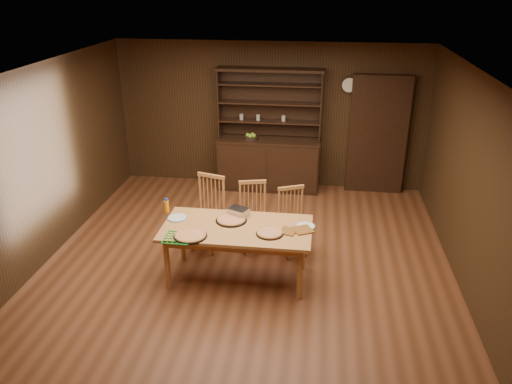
# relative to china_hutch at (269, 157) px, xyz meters

# --- Properties ---
(floor) EXTENTS (6.00, 6.00, 0.00)m
(floor) POSITION_rel_china_hutch_xyz_m (0.00, -2.75, -0.60)
(floor) COLOR brown
(floor) RESTS_ON ground
(room_shell) EXTENTS (6.00, 6.00, 6.00)m
(room_shell) POSITION_rel_china_hutch_xyz_m (0.00, -2.75, 0.98)
(room_shell) COLOR white
(room_shell) RESTS_ON floor
(china_hutch) EXTENTS (1.84, 0.52, 2.17)m
(china_hutch) POSITION_rel_china_hutch_xyz_m (0.00, 0.00, 0.00)
(china_hutch) COLOR black
(china_hutch) RESTS_ON floor
(doorway) EXTENTS (1.00, 0.18, 2.10)m
(doorway) POSITION_rel_china_hutch_xyz_m (1.90, 0.15, 0.45)
(doorway) COLOR black
(doorway) RESTS_ON floor
(wall_clock) EXTENTS (0.30, 0.05, 0.30)m
(wall_clock) POSITION_rel_china_hutch_xyz_m (1.35, 0.20, 1.30)
(wall_clock) COLOR black
(wall_clock) RESTS_ON room_shell
(dining_table) EXTENTS (1.86, 0.93, 0.75)m
(dining_table) POSITION_rel_china_hutch_xyz_m (-0.07, -3.04, 0.07)
(dining_table) COLOR #BF7E42
(dining_table) RESTS_ON floor
(chair_left) EXTENTS (0.54, 0.53, 1.08)m
(chair_left) POSITION_rel_china_hutch_xyz_m (-0.60, -2.24, -0.02)
(chair_left) COLOR #C48943
(chair_left) RESTS_ON floor
(chair_center) EXTENTS (0.49, 0.47, 1.00)m
(chair_center) POSITION_rel_china_hutch_xyz_m (0.02, -2.19, -0.07)
(chair_center) COLOR #C48943
(chair_center) RESTS_ON floor
(chair_right) EXTENTS (0.51, 0.50, 0.97)m
(chair_right) POSITION_rel_china_hutch_xyz_m (0.58, -2.24, -0.09)
(chair_right) COLOR #C48943
(chair_right) RESTS_ON floor
(pizza_left) EXTENTS (0.40, 0.40, 0.04)m
(pizza_left) POSITION_rel_china_hutch_xyz_m (-0.58, -3.36, 0.17)
(pizza_left) COLOR black
(pizza_left) RESTS_ON dining_table
(pizza_right) EXTENTS (0.34, 0.34, 0.04)m
(pizza_right) POSITION_rel_china_hutch_xyz_m (0.36, -3.17, 0.17)
(pizza_right) COLOR black
(pizza_right) RESTS_ON dining_table
(pizza_center) EXTENTS (0.40, 0.40, 0.04)m
(pizza_center) POSITION_rel_china_hutch_xyz_m (-0.16, -2.88, 0.17)
(pizza_center) COLOR black
(pizza_center) RESTS_ON dining_table
(cooling_rack) EXTENTS (0.40, 0.40, 0.01)m
(cooling_rack) POSITION_rel_china_hutch_xyz_m (-0.72, -3.41, 0.16)
(cooling_rack) COLOR #0B9B27
(cooling_rack) RESTS_ON dining_table
(plate_left) EXTENTS (0.25, 0.25, 0.02)m
(plate_left) POSITION_rel_china_hutch_xyz_m (-0.87, -2.90, 0.16)
(plate_left) COLOR beige
(plate_left) RESTS_ON dining_table
(plate_right) EXTENTS (0.24, 0.24, 0.02)m
(plate_right) POSITION_rel_china_hutch_xyz_m (0.78, -2.92, 0.16)
(plate_right) COLOR beige
(plate_right) RESTS_ON dining_table
(foil_dish) EXTENTS (0.30, 0.27, 0.10)m
(foil_dish) POSITION_rel_china_hutch_xyz_m (-0.10, -2.71, 0.20)
(foil_dish) COLOR silver
(foil_dish) RESTS_ON dining_table
(juice_bottle) EXTENTS (0.06, 0.06, 0.20)m
(juice_bottle) POSITION_rel_china_hutch_xyz_m (-1.05, -2.76, 0.25)
(juice_bottle) COLOR orange
(juice_bottle) RESTS_ON dining_table
(pot_holder_a) EXTENTS (0.30, 0.30, 0.02)m
(pot_holder_a) POSITION_rel_china_hutch_xyz_m (0.75, -3.02, 0.16)
(pot_holder_a) COLOR red
(pot_holder_a) RESTS_ON dining_table
(pot_holder_b) EXTENTS (0.25, 0.25, 0.01)m
(pot_holder_b) POSITION_rel_china_hutch_xyz_m (0.58, -3.08, 0.16)
(pot_holder_b) COLOR red
(pot_holder_b) RESTS_ON dining_table
(fruit_bowl) EXTENTS (0.26, 0.26, 0.12)m
(fruit_bowl) POSITION_rel_china_hutch_xyz_m (-0.32, -0.07, 0.39)
(fruit_bowl) COLOR black
(fruit_bowl) RESTS_ON china_hutch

